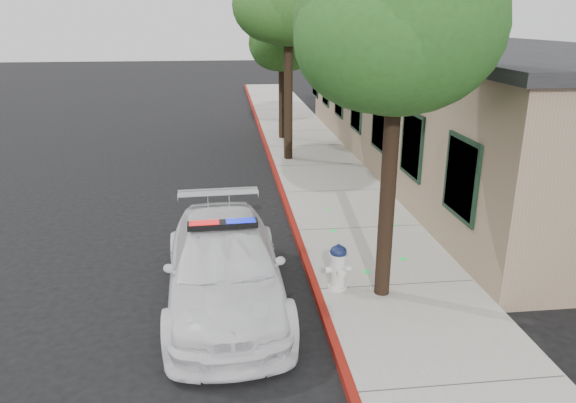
# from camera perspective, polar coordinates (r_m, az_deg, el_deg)

# --- Properties ---
(ground) EXTENTS (120.00, 120.00, 0.00)m
(ground) POSITION_cam_1_polar(r_m,az_deg,el_deg) (10.42, 2.70, -9.98)
(ground) COLOR black
(ground) RESTS_ON ground
(sidewalk) EXTENTS (3.20, 60.00, 0.15)m
(sidewalk) POSITION_cam_1_polar(r_m,az_deg,el_deg) (13.36, 7.42, -3.05)
(sidewalk) COLOR #9C988E
(sidewalk) RESTS_ON ground
(red_curb) EXTENTS (0.14, 60.00, 0.16)m
(red_curb) POSITION_cam_1_polar(r_m,az_deg,el_deg) (13.08, 0.85, -3.34)
(red_curb) COLOR maroon
(red_curb) RESTS_ON ground
(clapboard_building) EXTENTS (7.30, 20.89, 4.24)m
(clapboard_building) POSITION_cam_1_polar(r_m,az_deg,el_deg) (20.00, 17.96, 9.66)
(clapboard_building) COLOR #937760
(clapboard_building) RESTS_ON ground
(police_car) EXTENTS (2.31, 5.23, 1.61)m
(police_car) POSITION_cam_1_polar(r_m,az_deg,el_deg) (9.94, -6.75, -6.75)
(police_car) COLOR white
(police_car) RESTS_ON ground
(fire_hydrant) EXTENTS (0.51, 0.44, 0.90)m
(fire_hydrant) POSITION_cam_1_polar(r_m,az_deg,el_deg) (10.22, 5.32, -6.88)
(fire_hydrant) COLOR silver
(fire_hydrant) RESTS_ON sidewalk
(street_tree_near) EXTENTS (3.51, 3.40, 6.23)m
(street_tree_near) POSITION_cam_1_polar(r_m,az_deg,el_deg) (9.16, 11.64, 17.05)
(street_tree_near) COLOR black
(street_tree_near) RESTS_ON sidewalk
(street_tree_mid) EXTENTS (3.83, 3.74, 7.07)m
(street_tree_mid) POSITION_cam_1_polar(r_m,az_deg,el_deg) (19.22, 0.05, 20.25)
(street_tree_mid) COLOR black
(street_tree_mid) RESTS_ON sidewalk
(street_tree_far) EXTENTS (2.74, 2.71, 5.02)m
(street_tree_far) POSITION_cam_1_polar(r_m,az_deg,el_deg) (22.73, -0.62, 16.13)
(street_tree_far) COLOR black
(street_tree_far) RESTS_ON sidewalk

